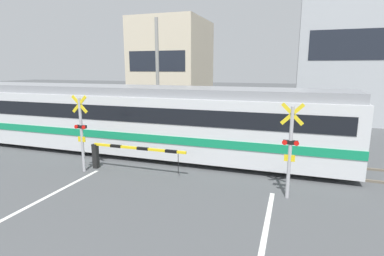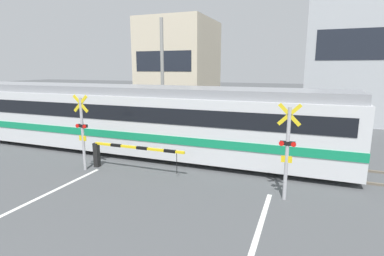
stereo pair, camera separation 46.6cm
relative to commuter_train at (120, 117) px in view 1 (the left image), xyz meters
name	(u,v)px [view 1 (the left image)]	position (x,y,z in m)	size (l,w,h in m)	color
rail_track_near	(195,162)	(3.97, -0.72, -1.65)	(50.00, 0.10, 0.08)	#6B6051
rail_track_far	(204,153)	(3.97, 0.72, -1.65)	(50.00, 0.10, 0.08)	#6B6051
commuter_train	(120,117)	(0.00, 0.00, 0.00)	(20.49, 2.93, 3.15)	silver
crossing_barrier_near	(119,152)	(1.47, -2.55, -0.92)	(3.98, 0.20, 1.04)	black
crossing_barrier_far	(264,132)	(6.48, 2.95, -0.92)	(3.98, 0.20, 1.04)	black
crossing_signal_left	(81,130)	(0.18, -3.04, -0.05)	(0.68, 0.15, 2.98)	#B2B2B7
crossing_signal_right	(290,147)	(7.77, -3.04, -0.05)	(0.68, 0.15, 2.98)	#B2B2B7
pedestrian	(243,117)	(4.92, 6.02, -0.68)	(0.38, 0.23, 1.74)	#23232D
building_left_of_street	(173,66)	(-2.93, 13.72, 2.40)	(5.91, 6.85, 8.18)	beige
building_right_of_street	(353,54)	(11.83, 13.72, 3.28)	(7.82, 6.85, 9.93)	#B2B7BC
utility_pole_streetside	(157,75)	(-0.57, 5.45, 1.83)	(0.22, 0.22, 7.04)	gray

